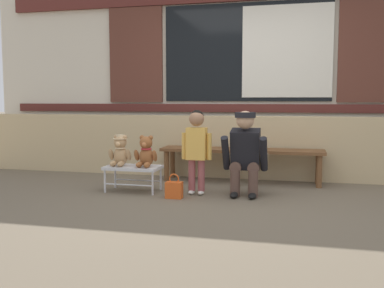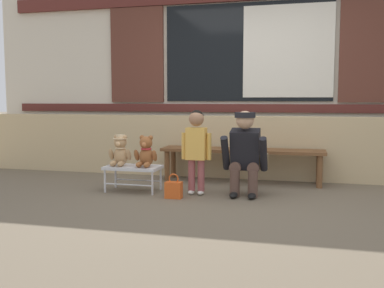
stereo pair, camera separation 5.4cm
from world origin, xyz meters
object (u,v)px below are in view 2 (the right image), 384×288
at_px(teddy_bear_plain, 146,152).
at_px(child_standing, 196,143).
at_px(small_display_bench, 133,169).
at_px(handbag_on_ground, 174,189).
at_px(teddy_bear_with_hat, 120,151).
at_px(adult_crouching, 246,153).
at_px(wooden_bench_long, 242,154).

bearing_deg(teddy_bear_plain, child_standing, 1.47).
xyz_separation_m(small_display_bench, handbag_on_ground, (0.57, -0.24, -0.17)).
relative_size(teddy_bear_with_hat, adult_crouching, 0.38).
distance_m(teddy_bear_plain, handbag_on_ground, 0.60).
xyz_separation_m(small_display_bench, child_standing, (0.76, 0.02, 0.33)).
bearing_deg(small_display_bench, adult_crouching, 4.49).
bearing_deg(handbag_on_ground, adult_crouching, 24.61).
distance_m(teddy_bear_with_hat, teddy_bear_plain, 0.32).
bearing_deg(teddy_bear_plain, small_display_bench, -179.49).
bearing_deg(child_standing, small_display_bench, -178.73).
xyz_separation_m(small_display_bench, teddy_bear_plain, (0.16, 0.00, 0.20)).
relative_size(adult_crouching, handbag_on_ground, 3.49).
relative_size(small_display_bench, adult_crouching, 0.67).
bearing_deg(teddy_bear_with_hat, small_display_bench, -0.77).
distance_m(small_display_bench, handbag_on_ground, 0.64).
bearing_deg(wooden_bench_long, handbag_on_ground, -118.13).
bearing_deg(teddy_bear_with_hat, teddy_bear_plain, -0.13).
height_order(small_display_bench, teddy_bear_with_hat, teddy_bear_with_hat).
relative_size(wooden_bench_long, adult_crouching, 2.21).
height_order(wooden_bench_long, teddy_bear_with_hat, teddy_bear_with_hat).
bearing_deg(wooden_bench_long, small_display_bench, -143.08).
height_order(wooden_bench_long, teddy_bear_plain, teddy_bear_plain).
bearing_deg(teddy_bear_plain, adult_crouching, 5.04).
height_order(teddy_bear_plain, handbag_on_ground, teddy_bear_plain).
xyz_separation_m(wooden_bench_long, teddy_bear_with_hat, (-1.32, -0.87, 0.10)).
xyz_separation_m(child_standing, adult_crouching, (0.55, 0.09, -0.11)).
height_order(teddy_bear_with_hat, handbag_on_ground, teddy_bear_with_hat).
relative_size(teddy_bear_with_hat, handbag_on_ground, 1.34).
bearing_deg(child_standing, adult_crouching, 8.89).
bearing_deg(teddy_bear_with_hat, wooden_bench_long, 33.37).
bearing_deg(child_standing, handbag_on_ground, -127.27).
bearing_deg(teddy_bear_with_hat, adult_crouching, 3.92).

